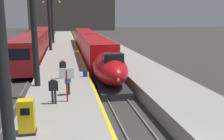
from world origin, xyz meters
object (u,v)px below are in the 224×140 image
at_px(station_column_distant, 52,16).
at_px(passenger_mid_platform, 68,81).
at_px(ticket_machine_yellow, 27,118).
at_px(station_column_far, 49,16).
at_px(departure_info_board, 67,78).
at_px(station_column_mid, 32,3).
at_px(passenger_near_edge, 63,67).
at_px(highspeed_train_main, 91,46).
at_px(rolling_suitcase, 85,73).
at_px(passenger_far_waiting, 53,88).
at_px(regional_train_adjacent, 37,42).

xyz_separation_m(station_column_distant, passenger_mid_platform, (2.27, -33.73, -4.25)).
height_order(station_column_distant, ticket_machine_yellow, station_column_distant).
distance_m(station_column_far, station_column_distant, 10.40).
bearing_deg(departure_info_board, station_column_mid, 117.89).
bearing_deg(departure_info_board, passenger_near_edge, 92.50).
bearing_deg(highspeed_train_main, passenger_near_edge, -104.82).
height_order(station_column_far, station_column_distant, station_column_distant).
bearing_deg(highspeed_train_main, rolling_suitcase, -98.04).
bearing_deg(rolling_suitcase, station_column_far, 101.73).
bearing_deg(rolling_suitcase, passenger_near_edge, -171.88).
relative_size(highspeed_train_main, departure_info_board, 18.24).
bearing_deg(passenger_far_waiting, station_column_far, 93.19).
bearing_deg(passenger_far_waiting, rolling_suitcase, 69.79).
bearing_deg(passenger_near_edge, station_column_far, 95.89).
xyz_separation_m(passenger_near_edge, passenger_mid_platform, (0.35, -4.69, 0.00)).
distance_m(station_column_distant, rolling_suitcase, 29.44).
xyz_separation_m(station_column_far, ticket_machine_yellow, (0.35, -28.77, -4.46)).
height_order(passenger_far_waiting, ticket_machine_yellow, passenger_far_waiting).
xyz_separation_m(station_column_far, passenger_near_edge, (1.92, -18.65, -4.21)).
xyz_separation_m(regional_train_adjacent, passenger_near_edge, (4.12, -21.29, -0.09)).
height_order(station_column_mid, departure_info_board, station_column_mid).
distance_m(station_column_distant, passenger_mid_platform, 34.08).
height_order(passenger_far_waiting, departure_info_board, departure_info_board).
xyz_separation_m(regional_train_adjacent, departure_info_board, (4.39, -27.34, 0.43)).
bearing_deg(rolling_suitcase, station_column_mid, -150.23).
relative_size(highspeed_train_main, regional_train_adjacent, 1.06).
relative_size(rolling_suitcase, departure_info_board, 0.46).
distance_m(regional_train_adjacent, station_column_distant, 9.07).
bearing_deg(station_column_mid, passenger_mid_platform, -50.72).
height_order(passenger_mid_platform, rolling_suitcase, passenger_mid_platform).
bearing_deg(station_column_distant, station_column_mid, -90.00).
xyz_separation_m(regional_train_adjacent, station_column_far, (2.20, -2.64, 4.12)).
distance_m(regional_train_adjacent, passenger_near_edge, 21.69).
relative_size(station_column_far, ticket_machine_yellow, 5.35).
relative_size(regional_train_adjacent, station_column_mid, 3.55).
bearing_deg(passenger_mid_platform, highspeed_train_main, 79.57).
height_order(highspeed_train_main, regional_train_adjacent, regional_train_adjacent).
distance_m(regional_train_adjacent, passenger_far_waiting, 27.84).
distance_m(highspeed_train_main, rolling_suitcase, 14.92).
xyz_separation_m(station_column_far, station_column_distant, (-0.00, 10.40, 0.04)).
height_order(regional_train_adjacent, station_column_far, station_column_far).
relative_size(station_column_far, passenger_mid_platform, 5.07).
xyz_separation_m(highspeed_train_main, regional_train_adjacent, (-8.10, 6.26, 0.21)).
height_order(passenger_near_edge, passenger_far_waiting, same).
relative_size(passenger_far_waiting, departure_info_board, 0.80).
bearing_deg(passenger_mid_platform, departure_info_board, -93.51).
xyz_separation_m(highspeed_train_main, departure_info_board, (-3.71, -21.07, 0.63)).
xyz_separation_m(passenger_near_edge, ticket_machine_yellow, (-1.57, -10.12, -0.25)).
xyz_separation_m(passenger_mid_platform, ticket_machine_yellow, (-1.92, -5.43, -0.25)).
height_order(station_column_mid, passenger_mid_platform, station_column_mid).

